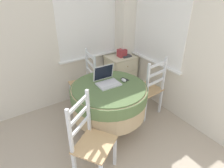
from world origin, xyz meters
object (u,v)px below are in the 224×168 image
at_px(computer_mouse, 124,80).
at_px(dining_chair_camera_near, 91,142).
at_px(dining_chair_near_right_window, 149,89).
at_px(corner_cabinet, 121,74).
at_px(laptop, 107,80).
at_px(dining_chair_near_back_window, 85,83).
at_px(round_dining_table, 109,98).
at_px(book_on_cabinet, 125,55).
at_px(cell_phone, 125,79).
at_px(storage_box, 122,53).

bearing_deg(computer_mouse, dining_chair_camera_near, -148.19).
bearing_deg(dining_chair_near_right_window, corner_cabinet, 84.94).
bearing_deg(laptop, dining_chair_near_right_window, -7.04).
relative_size(laptop, dining_chair_near_back_window, 0.31).
xyz_separation_m(round_dining_table, computer_mouse, (0.25, 0.00, 0.21)).
distance_m(laptop, book_on_cabinet, 1.14).
height_order(dining_chair_camera_near, corner_cabinet, dining_chair_camera_near).
bearing_deg(dining_chair_camera_near, round_dining_table, 41.82).
bearing_deg(dining_chair_near_right_window, dining_chair_camera_near, -159.25).
distance_m(dining_chair_near_right_window, corner_cabinet, 0.88).
height_order(cell_phone, storage_box, storage_box).
bearing_deg(book_on_cabinet, cell_phone, -127.12).
bearing_deg(dining_chair_near_right_window, book_on_cabinet, 80.59).
distance_m(dining_chair_near_right_window, book_on_cabinet, 0.88).
height_order(laptop, storage_box, laptop).
height_order(dining_chair_near_back_window, storage_box, dining_chair_near_back_window).
height_order(dining_chair_near_back_window, corner_cabinet, dining_chair_near_back_window).
xyz_separation_m(computer_mouse, cell_phone, (0.04, 0.04, -0.02)).
bearing_deg(dining_chair_camera_near, dining_chair_near_back_window, 66.09).
distance_m(cell_phone, dining_chair_camera_near, 1.05).
distance_m(round_dining_table, laptop, 0.26).
distance_m(laptop, storage_box, 1.11).
bearing_deg(corner_cabinet, book_on_cabinet, -39.12).
distance_m(dining_chair_near_back_window, corner_cabinet, 0.85).
height_order(computer_mouse, corner_cabinet, computer_mouse).
bearing_deg(computer_mouse, dining_chair_near_right_window, -0.33).
distance_m(round_dining_table, dining_chair_near_right_window, 0.76).
height_order(computer_mouse, storage_box, storage_box).
xyz_separation_m(dining_chair_near_right_window, corner_cabinet, (0.08, 0.88, -0.10)).
height_order(dining_chair_near_back_window, book_on_cabinet, dining_chair_near_back_window).
bearing_deg(laptop, dining_chair_camera_near, -134.55).
height_order(dining_chair_near_back_window, dining_chair_near_right_window, same).
distance_m(round_dining_table, computer_mouse, 0.33).
bearing_deg(computer_mouse, round_dining_table, -179.32).
bearing_deg(cell_phone, computer_mouse, -141.43).
bearing_deg(book_on_cabinet, laptop, -139.69).
relative_size(laptop, cell_phone, 2.65).
relative_size(computer_mouse, book_on_cabinet, 0.47).
bearing_deg(corner_cabinet, computer_mouse, -123.69).
bearing_deg(dining_chair_near_back_window, book_on_cabinet, 5.30).
xyz_separation_m(dining_chair_camera_near, book_on_cabinet, (1.45, 1.32, 0.28)).
bearing_deg(cell_phone, round_dining_table, -172.56).
relative_size(dining_chair_near_back_window, corner_cabinet, 1.37).
height_order(cell_phone, dining_chair_near_right_window, dining_chair_near_right_window).
bearing_deg(storage_box, dining_chair_near_back_window, -172.94).
relative_size(dining_chair_near_back_window, dining_chair_near_right_window, 1.00).
xyz_separation_m(laptop, storage_box, (0.81, 0.76, -0.01)).
relative_size(round_dining_table, storage_box, 7.09).
height_order(laptop, dining_chair_near_back_window, dining_chair_near_back_window).
relative_size(corner_cabinet, storage_box, 4.98).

